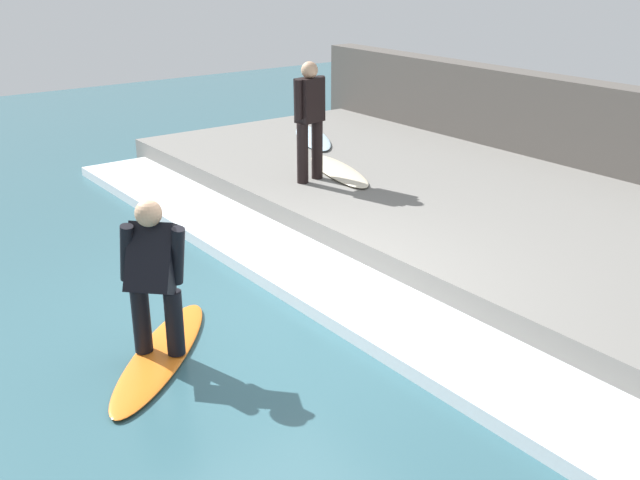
{
  "coord_description": "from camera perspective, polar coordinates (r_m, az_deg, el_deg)",
  "views": [
    {
      "loc": [
        -3.56,
        -5.46,
        3.33
      ],
      "look_at": [
        0.51,
        0.0,
        0.7
      ],
      "focal_mm": 42.0,
      "sensor_mm": 36.0,
      "label": 1
    }
  ],
  "objects": [
    {
      "name": "surfer_waiting_far",
      "position": [
        10.15,
        -0.79,
        9.5
      ],
      "size": [
        0.54,
        0.3,
        1.62
      ],
      "color": "black",
      "rests_on": "concrete_ledge"
    },
    {
      "name": "wave_foam_crest",
      "position": [
        7.71,
        1.68,
        -3.94
      ],
      "size": [
        1.07,
        12.0,
        0.13
      ],
      "primitive_type": "cube",
      "color": "silver",
      "rests_on": "ground_plane"
    },
    {
      "name": "surfer_riding",
      "position": [
        6.42,
        -12.57,
        -2.32
      ],
      "size": [
        0.6,
        0.6,
        1.4
      ],
      "color": "black",
      "rests_on": "surfboard_riding"
    },
    {
      "name": "surfboard_spare",
      "position": [
        12.69,
        -0.56,
        7.8
      ],
      "size": [
        1.24,
        1.88,
        0.06
      ],
      "color": "silver",
      "rests_on": "concrete_ledge"
    },
    {
      "name": "concrete_ledge",
      "position": [
        9.48,
        14.79,
        1.04
      ],
      "size": [
        4.4,
        12.63,
        0.37
      ],
      "primitive_type": "cube",
      "color": "slate",
      "rests_on": "ground_plane"
    },
    {
      "name": "ground_plane",
      "position": [
        7.32,
        -3.21,
        -5.98
      ],
      "size": [
        28.0,
        28.0,
        0.0
      ],
      "primitive_type": "plane",
      "color": "#335B66"
    },
    {
      "name": "surfboard_riding",
      "position": [
        6.78,
        -12.03,
        -8.54
      ],
      "size": [
        1.74,
        1.74,
        0.06
      ],
      "color": "orange",
      "rests_on": "ground_plane"
    },
    {
      "name": "back_wall",
      "position": [
        11.27,
        23.04,
        6.45
      ],
      "size": [
        0.5,
        13.26,
        1.59
      ],
      "primitive_type": "cube",
      "color": "#544F49",
      "rests_on": "ground_plane"
    },
    {
      "name": "surfboard_waiting_far",
      "position": [
        10.75,
        1.4,
        5.33
      ],
      "size": [
        0.97,
        1.91,
        0.06
      ],
      "color": "beige",
      "rests_on": "concrete_ledge"
    }
  ]
}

